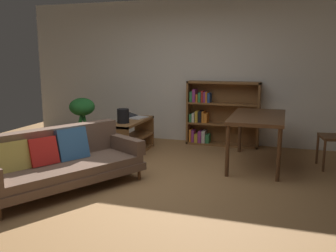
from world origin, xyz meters
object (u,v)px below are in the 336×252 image
Objects in this scene: media_console at (132,137)px; open_laptop at (135,117)px; desk_speaker at (123,116)px; bookshelf at (218,114)px; potted_floor_plant at (82,114)px; dining_table at (258,120)px; fabric_couch at (60,161)px.

open_laptop is at bearing 102.60° from media_console.
desk_speaker is 0.17× the size of bookshelf.
desk_speaker is 0.26× the size of potted_floor_plant.
dining_table is at bearing 6.06° from desk_speaker.
potted_floor_plant is (-1.02, 0.43, -0.07)m from desk_speaker.
desk_speaker is (0.03, -0.53, 0.10)m from open_laptop.
open_laptop is (-0.06, 0.26, 0.31)m from media_console.
dining_table is (2.11, 0.22, 0.00)m from desk_speaker.
media_console is 4.96× the size of desk_speaker.
dining_table is 1.11× the size of bookshelf.
potted_floor_plant is at bearing 176.27° from dining_table.
media_console is at bearing -8.60° from potted_floor_plant.
fabric_couch is at bearing -116.68° from bookshelf.
media_console is (0.19, 1.83, -0.07)m from fabric_couch.
potted_floor_plant is (-0.86, 1.99, 0.26)m from fabric_couch.
dining_table is at bearing -54.32° from bookshelf.
desk_speaker is at bearing -173.94° from dining_table.
desk_speaker is at bearing -87.20° from open_laptop.
potted_floor_plant reaches higher than media_console.
dining_table is at bearing 38.16° from fabric_couch.
fabric_couch is at bearing -141.84° from dining_table.
fabric_couch is 9.16× the size of desk_speaker.
dining_table is (2.08, -0.05, 0.41)m from media_console.
desk_speaker is 2.13m from dining_table.
bookshelf reaches higher than desk_speaker.
potted_floor_plant is 0.67× the size of bookshelf.
desk_speaker is at bearing 84.31° from fabric_couch.
fabric_couch reaches higher than open_laptop.
dining_table reaches higher than fabric_couch.
open_laptop is 2.12× the size of desk_speaker.
open_laptop is 1.56m from bookshelf.
fabric_couch is 2.18m from potted_floor_plant.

